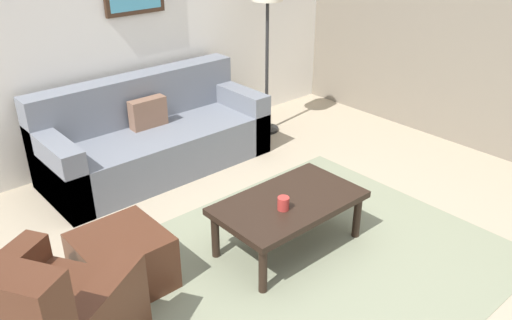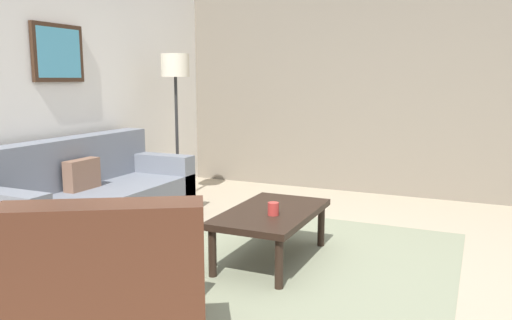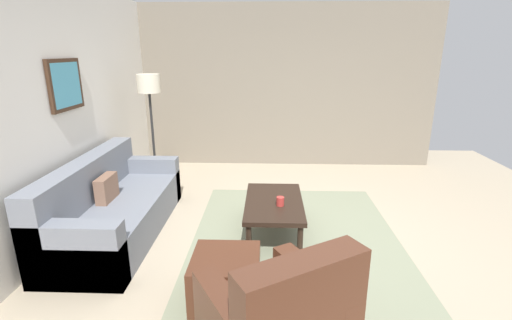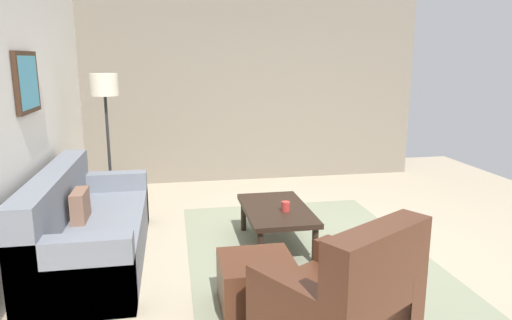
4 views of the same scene
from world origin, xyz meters
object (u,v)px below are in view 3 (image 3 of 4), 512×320
Objects in this scene: cup at (280,201)px; framed_artwork at (66,85)px; coffee_table at (274,205)px; couch_main at (110,209)px; lamp_standing at (150,96)px; ottoman at (226,278)px.

framed_artwork is (0.26, 2.33, 1.21)m from cup.
coffee_table is at bearing 27.97° from cup.
couch_main is 1.93m from cup.
couch_main is at bearing 91.50° from coffee_table.
cup is at bearing -92.24° from couch_main.
coffee_table is 11.30× the size of cup.
coffee_table is 2.48m from lamp_standing.
framed_artwork is at bearing 83.54° from cup.
couch_main is at bearing 87.76° from cup.
coffee_table reaches higher than ottoman.
framed_artwork reaches higher than couch_main.
cup is (-0.08, -1.93, 0.16)m from couch_main.
lamp_standing is at bearing 50.52° from cup.
cup is at bearing -24.94° from ottoman.
couch_main is 1.97× the size of coffee_table.
couch_main is 3.87× the size of ottoman.
ottoman is 0.51× the size of coffee_table.
couch_main is 3.52× the size of framed_artwork.
lamp_standing is (1.44, -0.09, 1.11)m from couch_main.
ottoman is 5.75× the size of cup.
coffee_table is at bearing -19.69° from ottoman.
lamp_standing reaches higher than couch_main.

